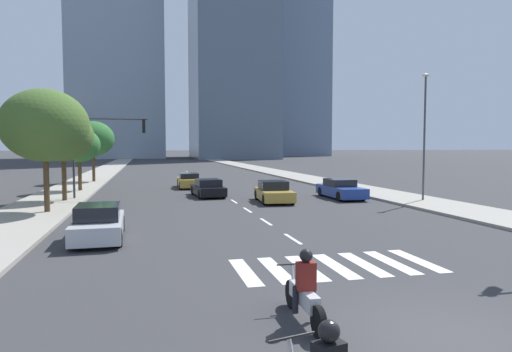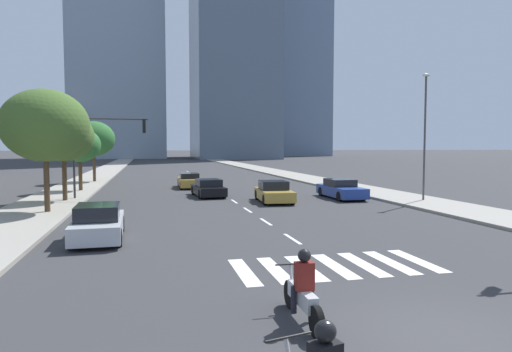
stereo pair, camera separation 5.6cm
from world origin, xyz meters
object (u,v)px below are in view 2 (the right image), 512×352
object	(u,v)px
motorcycle_lead	(303,293)
street_tree_second	(63,137)
sedan_black_2	(208,188)
traffic_signal_far	(103,139)
sedan_silver_3	(98,223)
street_tree_third	(80,145)
sedan_gold_0	(189,181)
sedan_gold_1	(274,192)
sedan_blue_4	(341,189)
street_tree_nearest	(45,126)
street_lamp_east	(425,127)
street_tree_fourth	(94,139)

from	to	relation	value
motorcycle_lead	street_tree_second	world-z (taller)	street_tree_second
sedan_black_2	traffic_signal_far	distance (m)	7.71
sedan_silver_3	street_tree_third	bearing A→B (deg)	8.23
sedan_gold_0	sedan_black_2	bearing A→B (deg)	-173.74
street_tree_second	street_tree_third	size ratio (longest dim) A/B	1.15
sedan_gold_1	sedan_blue_4	bearing A→B (deg)	104.94
sedan_gold_0	sedan_gold_1	xyz separation A→B (m)	(4.34, -11.13, 0.02)
traffic_signal_far	motorcycle_lead	bearing A→B (deg)	-75.63
sedan_silver_3	sedan_blue_4	world-z (taller)	sedan_silver_3
sedan_silver_3	motorcycle_lead	bearing A→B (deg)	-154.26
street_tree_nearest	sedan_gold_1	bearing A→B (deg)	10.81
motorcycle_lead	street_lamp_east	distance (m)	22.03
sedan_black_2	street_tree_fourth	distance (m)	17.36
street_lamp_east	street_tree_second	size ratio (longest dim) A/B	1.42
sedan_gold_0	street_tree_second	world-z (taller)	street_tree_second
motorcycle_lead	sedan_gold_0	xyz separation A→B (m)	(0.36, 30.16, 0.00)
sedan_gold_1	street_tree_fourth	xyz separation A→B (m)	(-12.73, 18.40, 3.60)
street_tree_third	sedan_blue_4	bearing A→B (deg)	-25.29
sedan_blue_4	street_tree_third	world-z (taller)	street_tree_third
sedan_gold_0	street_tree_fourth	world-z (taller)	street_tree_fourth
street_lamp_east	street_tree_third	distance (m)	24.70
street_tree_fourth	sedan_gold_1	bearing A→B (deg)	-55.32
street_tree_second	sedan_gold_1	bearing A→B (deg)	-11.64
street_lamp_east	street_tree_fourth	distance (m)	30.06
sedan_black_2	motorcycle_lead	bearing A→B (deg)	173.75
traffic_signal_far	street_tree_nearest	xyz separation A→B (m)	(-2.20, -6.15, 0.57)
sedan_silver_3	street_lamp_east	distance (m)	20.37
traffic_signal_far	street_tree_third	world-z (taller)	traffic_signal_far
sedan_gold_0	sedan_blue_4	distance (m)	13.79
sedan_silver_3	traffic_signal_far	size ratio (longest dim) A/B	0.81
street_tree_nearest	street_tree_third	distance (m)	11.76
sedan_silver_3	street_lamp_east	size ratio (longest dim) A/B	0.57
sedan_black_2	street_tree_third	size ratio (longest dim) A/B	0.92
street_lamp_east	sedan_gold_1	bearing A→B (deg)	165.69
street_lamp_east	street_tree_nearest	distance (m)	21.78
street_lamp_east	street_tree_third	bearing A→B (deg)	151.96
sedan_silver_3	street_lamp_east	bearing A→B (deg)	-69.80
street_lamp_east	traffic_signal_far	bearing A→B (deg)	162.88
sedan_blue_4	traffic_signal_far	size ratio (longest dim) A/B	0.86
sedan_blue_4	street_tree_fourth	world-z (taller)	street_tree_fourth
street_tree_second	sedan_blue_4	bearing A→B (deg)	-5.45
sedan_black_2	sedan_silver_3	bearing A→B (deg)	153.23
street_lamp_east	street_tree_fourth	world-z (taller)	street_lamp_east
sedan_silver_3	street_lamp_east	world-z (taller)	street_lamp_east
sedan_silver_3	sedan_blue_4	bearing A→B (deg)	-55.16
sedan_blue_4	sedan_gold_1	bearing A→B (deg)	-78.92
motorcycle_lead	sedan_blue_4	size ratio (longest dim) A/B	0.47
street_tree_fourth	sedan_silver_3	bearing A→B (deg)	-83.44
traffic_signal_far	street_tree_fourth	xyz separation A→B (m)	(-2.20, 14.68, 0.23)
sedan_blue_4	street_tree_nearest	size ratio (longest dim) A/B	0.76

